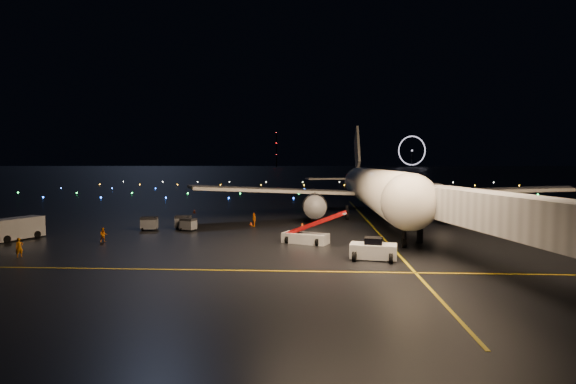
% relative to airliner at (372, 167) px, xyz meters
% --- Properties ---
extents(ground, '(2000.00, 2000.00, 0.00)m').
position_rel_airliner_xyz_m(ground, '(-13.10, 274.33, -8.14)').
color(ground, black).
rests_on(ground, ground).
extents(lane_centre, '(0.25, 80.00, 0.02)m').
position_rel_airliner_xyz_m(lane_centre, '(-1.10, -10.67, -8.13)').
color(lane_centre, gold).
rests_on(lane_centre, ground).
extents(lane_cross, '(60.00, 0.25, 0.02)m').
position_rel_airliner_xyz_m(lane_cross, '(-18.10, -35.67, -8.13)').
color(lane_cross, gold).
rests_on(lane_cross, ground).
extents(airliner, '(57.74, 54.88, 16.28)m').
position_rel_airliner_xyz_m(airliner, '(0.00, 0.00, 0.00)').
color(airliner, silver).
rests_on(airliner, ground).
extents(pushback_tug, '(4.53, 2.95, 2.00)m').
position_rel_airliner_xyz_m(pushback_tug, '(-3.79, -30.66, -7.14)').
color(pushback_tug, silver).
rests_on(pushback_tug, ground).
extents(belt_loader, '(7.54, 4.67, 3.56)m').
position_rel_airliner_xyz_m(belt_loader, '(-10.15, -22.93, -6.36)').
color(belt_loader, silver).
rests_on(belt_loader, ground).
extents(service_truck, '(4.54, 7.21, 2.54)m').
position_rel_airliner_xyz_m(service_truck, '(-43.26, -22.30, -6.87)').
color(service_truck, silver).
rests_on(service_truck, ground).
extents(crew_a, '(0.76, 0.78, 1.81)m').
position_rel_airliner_xyz_m(crew_a, '(-36.78, -31.61, -7.23)').
color(crew_a, orange).
rests_on(crew_a, ground).
extents(crew_b, '(0.96, 0.87, 1.60)m').
position_rel_airliner_xyz_m(crew_b, '(-32.61, -23.46, -7.34)').
color(crew_b, orange).
rests_on(crew_b, ground).
extents(crew_c, '(0.92, 1.19, 1.88)m').
position_rel_airliner_xyz_m(crew_c, '(-17.45, -10.60, -7.20)').
color(crew_c, orange).
rests_on(crew_c, ground).
extents(safety_cone_0, '(0.46, 0.46, 0.47)m').
position_rel_airliner_xyz_m(safety_cone_0, '(-10.80, -9.85, -7.90)').
color(safety_cone_0, '#E84A10').
rests_on(safety_cone_0, ground).
extents(safety_cone_1, '(0.42, 0.42, 0.47)m').
position_rel_airliner_xyz_m(safety_cone_1, '(-9.53, -4.55, -7.91)').
color(safety_cone_1, '#E84A10').
rests_on(safety_cone_1, ground).
extents(safety_cone_2, '(0.58, 0.58, 0.51)m').
position_rel_airliner_xyz_m(safety_cone_2, '(-18.03, -9.41, -7.89)').
color(safety_cone_2, '#E84A10').
rests_on(safety_cone_2, ground).
extents(safety_cone_3, '(0.63, 0.63, 0.55)m').
position_rel_airliner_xyz_m(safety_cone_3, '(-30.03, 5.13, -7.86)').
color(safety_cone_3, '#E84A10').
rests_on(safety_cone_3, ground).
extents(ferris_wheel, '(49.33, 16.80, 52.00)m').
position_rel_airliner_xyz_m(ferris_wheel, '(156.90, 694.33, 17.86)').
color(ferris_wheel, black).
rests_on(ferris_wheel, ground).
extents(radio_mast, '(1.80, 1.80, 64.00)m').
position_rel_airliner_xyz_m(radio_mast, '(-73.10, 714.33, 23.86)').
color(radio_mast, black).
rests_on(radio_mast, ground).
extents(taxiway_lights, '(164.00, 92.00, 0.36)m').
position_rel_airliner_xyz_m(taxiway_lights, '(-13.10, 80.33, -7.96)').
color(taxiway_lights, black).
rests_on(taxiway_lights, ground).
extents(baggage_cart_0, '(2.21, 1.89, 1.59)m').
position_rel_airliner_xyz_m(baggage_cart_0, '(-25.50, -14.68, -7.35)').
color(baggage_cart_0, slate).
rests_on(baggage_cart_0, ground).
extents(baggage_cart_1, '(2.22, 1.68, 1.76)m').
position_rel_airliner_xyz_m(baggage_cart_1, '(-26.56, -13.20, -7.26)').
color(baggage_cart_1, slate).
rests_on(baggage_cart_1, ground).
extents(baggage_cart_2, '(2.25, 1.73, 1.75)m').
position_rel_airliner_xyz_m(baggage_cart_2, '(-30.64, -14.72, -7.27)').
color(baggage_cart_2, slate).
rests_on(baggage_cart_2, ground).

